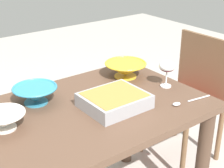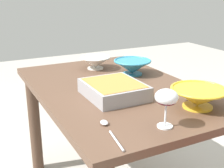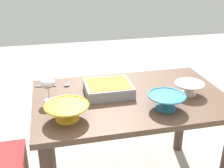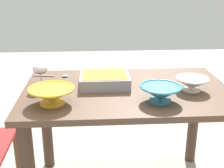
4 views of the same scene
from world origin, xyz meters
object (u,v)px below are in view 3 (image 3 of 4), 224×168
at_px(wine_glass, 48,84).
at_px(serving_spoon, 60,85).
at_px(serving_bowl, 67,111).
at_px(casserole_dish, 108,88).
at_px(mixing_bowl, 166,101).
at_px(dining_table, 130,115).
at_px(small_bowl, 189,88).

relative_size(wine_glass, serving_spoon, 0.63).
distance_m(serving_bowl, serving_spoon, 0.45).
bearing_deg(wine_glass, serving_bowl, 110.66).
relative_size(casserole_dish, mixing_bowl, 1.33).
bearing_deg(dining_table, serving_spoon, -30.38).
bearing_deg(casserole_dish, small_bowl, 165.79).
height_order(mixing_bowl, serving_spoon, mixing_bowl).
relative_size(casserole_dish, serving_spoon, 1.25).
bearing_deg(dining_table, casserole_dish, -29.67).
distance_m(dining_table, serving_bowl, 0.50).
height_order(dining_table, mixing_bowl, mixing_bowl).
relative_size(small_bowl, serving_spoon, 0.81).
xyz_separation_m(casserole_dish, serving_bowl, (0.29, 0.27, 0.01)).
distance_m(casserole_dish, small_bowl, 0.53).
bearing_deg(casserole_dish, serving_bowl, 42.91).
xyz_separation_m(dining_table, wine_glass, (0.51, -0.05, 0.25)).
bearing_deg(wine_glass, dining_table, 174.33).
relative_size(mixing_bowl, serving_spoon, 0.94).
bearing_deg(dining_table, mixing_bowl, 128.23).
relative_size(wine_glass, serving_bowl, 0.62).
bearing_deg(serving_bowl, wine_glass, -69.34).
bearing_deg(serving_spoon, casserole_dish, 149.32).
height_order(dining_table, casserole_dish, casserole_dish).
bearing_deg(mixing_bowl, serving_bowl, -0.65).
xyz_separation_m(dining_table, small_bowl, (-0.38, 0.05, 0.18)).
relative_size(casserole_dish, serving_bowl, 1.22).
xyz_separation_m(casserole_dish, serving_spoon, (0.31, -0.18, -0.03)).
distance_m(mixing_bowl, serving_bowl, 0.58).
relative_size(dining_table, serving_spoon, 5.16).
xyz_separation_m(serving_bowl, serving_spoon, (0.02, -0.45, -0.04)).
bearing_deg(wine_glass, small_bowl, 173.25).
xyz_separation_m(mixing_bowl, serving_spoon, (0.60, -0.46, -0.04)).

